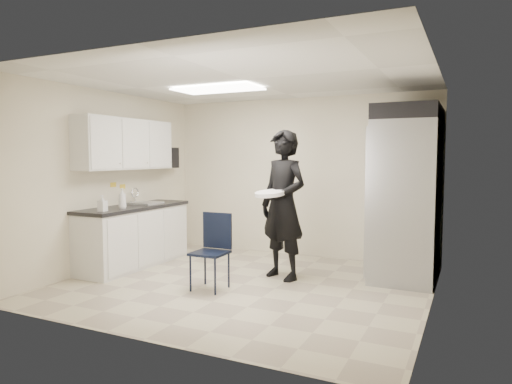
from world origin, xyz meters
The scene contains 21 objects.
floor centered at (0.00, 0.00, 0.00)m, with size 4.50×4.50×0.00m, color #B5AC8E.
ceiling centered at (0.00, 0.00, 2.60)m, with size 4.50×4.50×0.00m, color silver.
back_wall centered at (0.00, 2.00, 1.30)m, with size 4.50×4.50×0.00m, color beige.
left_wall centered at (-2.25, 0.00, 1.30)m, with size 4.00×4.00×0.00m, color beige.
right_wall centered at (2.25, 0.00, 1.30)m, with size 4.00×4.00×0.00m, color beige.
ceiling_panel centered at (-0.60, 0.40, 2.57)m, with size 1.20×0.60×0.02m, color white.
lower_counter centered at (-1.95, 0.20, 0.43)m, with size 0.60×1.90×0.86m, color silver.
countertop centered at (-1.95, 0.20, 0.89)m, with size 0.64×1.95×0.05m, color black.
sink centered at (-1.93, 0.45, 0.87)m, with size 0.42×0.40×0.14m, color gray.
faucet centered at (-2.13, 0.45, 1.02)m, with size 0.02×0.02×0.24m, color silver.
upper_cabinets centered at (-2.08, 0.20, 1.83)m, with size 0.35×1.80×0.75m, color silver.
towel_dispenser centered at (-2.14, 1.35, 1.62)m, with size 0.22×0.30×0.35m, color black.
notice_sticker_left centered at (-2.24, 0.10, 1.22)m, with size 0.00×0.12×0.07m, color yellow.
notice_sticker_right centered at (-2.24, 0.30, 1.18)m, with size 0.00×0.12×0.07m, color yellow.
commercial_fridge centered at (1.83, 1.27, 1.05)m, with size 0.80×1.35×2.10m, color gray.
fridge_compressor centered at (1.83, 1.27, 2.20)m, with size 0.80×1.35×0.20m, color black.
folding_chair centered at (-0.28, -0.38, 0.46)m, with size 0.41×0.41×0.91m, color black.
man_tuxedo centered at (0.34, 0.50, 1.00)m, with size 0.73×0.49×2.00m, color black.
bucket_lid centered at (0.25, 0.26, 1.16)m, with size 0.40×0.40×0.05m, color silver.
soap_bottle_a centered at (-1.83, -0.17, 1.05)m, with size 0.11×0.11×0.29m, color white.
soap_bottle_b centered at (-1.83, -0.55, 1.02)m, with size 0.10×0.10×0.22m, color #AFB1BC.
Camera 1 is at (2.62, -5.13, 1.64)m, focal length 32.00 mm.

